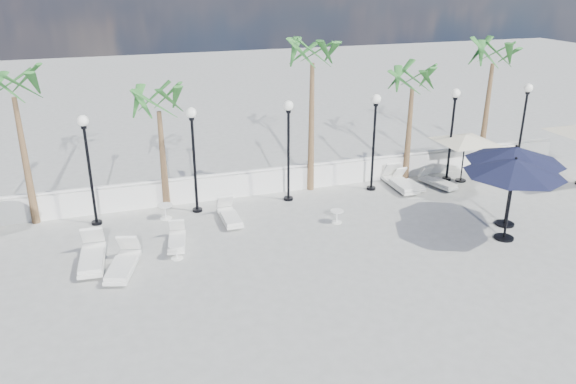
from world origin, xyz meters
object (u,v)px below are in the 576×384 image
object	(u,v)px
lounger_2	(92,256)
parasol_navy_right	(515,155)
lounger_6	(438,181)
parasol_navy_mid	(515,167)
lounger_4	(230,215)
lounger_7	(400,182)
lounger_3	(123,264)
parasol_cream_sq_a	(466,135)
lounger_1	(177,240)
lounger_5	(408,183)

from	to	relation	value
lounger_2	parasol_navy_right	world-z (taller)	parasol_navy_right
lounger_6	parasol_navy_mid	world-z (taller)	parasol_navy_mid
lounger_4	parasol_navy_right	xyz separation A→B (m)	(8.94, -3.28, 2.30)
lounger_2	lounger_7	world-z (taller)	lounger_2
lounger_3	parasol_navy_right	distance (m)	12.89
lounger_4	parasol_cream_sq_a	xyz separation A→B (m)	(10.07, 0.95, 1.76)
lounger_1	lounger_3	bearing A→B (deg)	-135.14
lounger_2	lounger_6	bearing A→B (deg)	14.39
parasol_navy_right	lounger_3	bearing A→B (deg)	176.40
lounger_3	parasol_navy_mid	bearing A→B (deg)	8.79
lounger_3	lounger_4	world-z (taller)	lounger_3
lounger_5	parasol_cream_sq_a	size ratio (longest dim) A/B	0.38
lounger_3	parasol_navy_mid	xyz separation A→B (m)	(11.93, -1.69, 2.21)
lounger_1	lounger_5	distance (m)	9.86
lounger_6	parasol_cream_sq_a	xyz separation A→B (m)	(1.28, 0.25, 1.77)
lounger_2	lounger_6	distance (m)	13.58
lounger_3	parasol_navy_right	xyz separation A→B (m)	(12.66, -0.80, 2.27)
parasol_navy_right	lounger_2	bearing A→B (deg)	173.57
lounger_4	lounger_5	size ratio (longest dim) A/B	1.07
lounger_1	parasol_cream_sq_a	world-z (taller)	parasol_cream_sq_a
lounger_6	parasol_navy_mid	size ratio (longest dim) A/B	0.58
parasol_navy_mid	parasol_cream_sq_a	distance (m)	5.47
lounger_1	lounger_7	world-z (taller)	lounger_7
lounger_2	lounger_4	xyz separation A→B (m)	(4.57, 1.75, -0.04)
lounger_2	lounger_7	xyz separation A→B (m)	(11.79, 2.73, -0.01)
lounger_3	parasol_cream_sq_a	bearing A→B (deg)	30.84
lounger_7	parasol_navy_mid	distance (m)	5.68
lounger_1	lounger_7	xyz separation A→B (m)	(9.24, 2.26, 0.06)
lounger_4	lounger_5	world-z (taller)	lounger_4
parasol_navy_mid	parasol_navy_right	world-z (taller)	parasol_navy_right
lounger_1	lounger_4	world-z (taller)	lounger_4
parasol_navy_mid	parasol_navy_right	xyz separation A→B (m)	(0.73, 0.90, 0.06)
lounger_1	lounger_4	bearing A→B (deg)	42.37
lounger_6	lounger_7	size ratio (longest dim) A/B	0.85
lounger_2	lounger_3	distance (m)	1.12
lounger_5	lounger_6	world-z (taller)	lounger_6
lounger_3	lounger_5	distance (m)	11.83
lounger_2	parasol_navy_right	bearing A→B (deg)	-2.44
lounger_3	parasol_navy_right	bearing A→B (deg)	13.27
lounger_3	parasol_navy_mid	distance (m)	12.25
lounger_1	lounger_3	distance (m)	2.09
lounger_3	lounger_2	bearing A→B (deg)	156.27
lounger_7	parasol_cream_sq_a	distance (m)	3.33
lounger_4	lounger_7	bearing A→B (deg)	7.50
lounger_4	parasol_navy_right	size ratio (longest dim) A/B	0.56
lounger_7	lounger_2	bearing A→B (deg)	-165.45
lounger_6	parasol_cream_sq_a	bearing A→B (deg)	-3.65
lounger_1	lounger_4	distance (m)	2.39
parasol_navy_mid	lounger_5	bearing A→B (deg)	96.85
lounger_1	parasol_cream_sq_a	xyz separation A→B (m)	(12.08, 2.23, 1.78)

